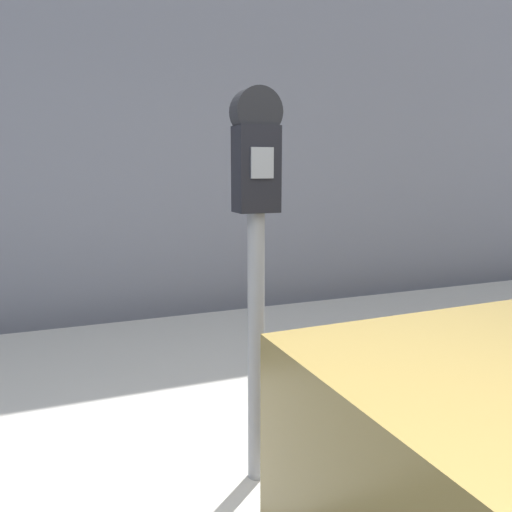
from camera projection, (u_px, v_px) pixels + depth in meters
sidewalk at (178, 390)px, 3.13m from camera, size 24.00×2.80×0.12m
building_facade at (123, 18)px, 4.40m from camera, size 24.00×0.30×5.48m
parking_meter at (256, 225)px, 1.97m from camera, size 0.18×0.13×1.62m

